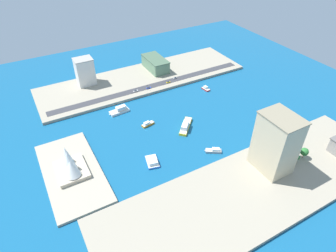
{
  "coord_description": "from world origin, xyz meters",
  "views": [
    {
      "loc": [
        -186.03,
        123.27,
        165.79
      ],
      "look_at": [
        -2.7,
        21.21,
        4.3
      ],
      "focal_mm": 31.26,
      "sensor_mm": 36.0,
      "label": 1
    }
  ],
  "objects_px": {
    "traffic_light_waterfront": "(147,87)",
    "opera_landmark": "(70,165)",
    "yacht_sleek_gray": "(214,151)",
    "hotel_broad_white": "(85,71)",
    "ferry_yellow_fast": "(186,126)",
    "ferry_white_commuter": "(120,110)",
    "water_taxi_orange": "(148,124)",
    "sedan_silver": "(175,78)",
    "terminal_long_green": "(155,64)",
    "ferry_green_doubledeck": "(279,118)",
    "tugboat_red": "(206,89)",
    "office_block_beige": "(276,143)",
    "van_white": "(136,91)",
    "catamaran_blue": "(152,162)",
    "hatchback_blue": "(149,88)",
    "taxi_yellow_cab": "(168,82)"
  },
  "relations": [
    {
      "from": "ferry_yellow_fast",
      "to": "hatchback_blue",
      "type": "bearing_deg",
      "value": 0.14
    },
    {
      "from": "ferry_white_commuter",
      "to": "tugboat_red",
      "type": "bearing_deg",
      "value": -93.11
    },
    {
      "from": "office_block_beige",
      "to": "hotel_broad_white",
      "type": "distance_m",
      "value": 213.89
    },
    {
      "from": "ferry_green_doubledeck",
      "to": "opera_landmark",
      "type": "relative_size",
      "value": 0.78
    },
    {
      "from": "ferry_yellow_fast",
      "to": "ferry_white_commuter",
      "type": "height_order",
      "value": "ferry_yellow_fast"
    },
    {
      "from": "taxi_yellow_cab",
      "to": "van_white",
      "type": "xyz_separation_m",
      "value": [
        0.31,
        40.2,
        -0.06
      ]
    },
    {
      "from": "water_taxi_orange",
      "to": "yacht_sleek_gray",
      "type": "xyz_separation_m",
      "value": [
        -59.73,
        -31.81,
        -0.01
      ]
    },
    {
      "from": "hotel_broad_white",
      "to": "van_white",
      "type": "height_order",
      "value": "hotel_broad_white"
    },
    {
      "from": "hatchback_blue",
      "to": "traffic_light_waterfront",
      "type": "bearing_deg",
      "value": 128.83
    },
    {
      "from": "taxi_yellow_cab",
      "to": "sedan_silver",
      "type": "xyz_separation_m",
      "value": [
        4.9,
        -11.78,
        -0.1
      ]
    },
    {
      "from": "tugboat_red",
      "to": "ferry_green_doubledeck",
      "type": "distance_m",
      "value": 85.05
    },
    {
      "from": "yacht_sleek_gray",
      "to": "sedan_silver",
      "type": "xyz_separation_m",
      "value": [
        121.04,
        -33.25,
        2.23
      ]
    },
    {
      "from": "ferry_green_doubledeck",
      "to": "taxi_yellow_cab",
      "type": "height_order",
      "value": "ferry_green_doubledeck"
    },
    {
      "from": "traffic_light_waterfront",
      "to": "ferry_white_commuter",
      "type": "bearing_deg",
      "value": 117.36
    },
    {
      "from": "traffic_light_waterfront",
      "to": "office_block_beige",
      "type": "bearing_deg",
      "value": -167.94
    },
    {
      "from": "ferry_white_commuter",
      "to": "opera_landmark",
      "type": "height_order",
      "value": "opera_landmark"
    },
    {
      "from": "traffic_light_waterfront",
      "to": "opera_landmark",
      "type": "height_order",
      "value": "opera_landmark"
    },
    {
      "from": "ferry_white_commuter",
      "to": "opera_landmark",
      "type": "bearing_deg",
      "value": 133.67
    },
    {
      "from": "van_white",
      "to": "opera_landmark",
      "type": "distance_m",
      "value": 123.34
    },
    {
      "from": "yacht_sleek_gray",
      "to": "traffic_light_waterfront",
      "type": "xyz_separation_m",
      "value": [
        113.35,
        6.34,
        5.7
      ]
    },
    {
      "from": "ferry_yellow_fast",
      "to": "ferry_white_commuter",
      "type": "xyz_separation_m",
      "value": [
        53.36,
        43.44,
        -0.12
      ]
    },
    {
      "from": "catamaran_blue",
      "to": "ferry_white_commuter",
      "type": "bearing_deg",
      "value": -2.69
    },
    {
      "from": "tugboat_red",
      "to": "water_taxi_orange",
      "type": "bearing_deg",
      "value": 107.89
    },
    {
      "from": "tugboat_red",
      "to": "yacht_sleek_gray",
      "type": "height_order",
      "value": "tugboat_red"
    },
    {
      "from": "catamaran_blue",
      "to": "traffic_light_waterfront",
      "type": "bearing_deg",
      "value": -23.73
    },
    {
      "from": "van_white",
      "to": "water_taxi_orange",
      "type": "bearing_deg",
      "value": 167.02
    },
    {
      "from": "tugboat_red",
      "to": "hotel_broad_white",
      "type": "xyz_separation_m",
      "value": [
        72.3,
        112.15,
        16.42
      ]
    },
    {
      "from": "ferry_yellow_fast",
      "to": "taxi_yellow_cab",
      "type": "height_order",
      "value": "ferry_yellow_fast"
    },
    {
      "from": "ferry_yellow_fast",
      "to": "hotel_broad_white",
      "type": "height_order",
      "value": "hotel_broad_white"
    },
    {
      "from": "opera_landmark",
      "to": "ferry_green_doubledeck",
      "type": "bearing_deg",
      "value": -97.75
    },
    {
      "from": "water_taxi_orange",
      "to": "catamaran_blue",
      "type": "height_order",
      "value": "catamaran_blue"
    },
    {
      "from": "ferry_white_commuter",
      "to": "hatchback_blue",
      "type": "xyz_separation_m",
      "value": [
        23.21,
        -43.25,
        1.48
      ]
    },
    {
      "from": "traffic_light_waterfront",
      "to": "sedan_silver",
      "type": "bearing_deg",
      "value": -79.0
    },
    {
      "from": "office_block_beige",
      "to": "hatchback_blue",
      "type": "bearing_deg",
      "value": 10.84
    },
    {
      "from": "water_taxi_orange",
      "to": "terminal_long_green",
      "type": "bearing_deg",
      "value": -30.93
    },
    {
      "from": "taxi_yellow_cab",
      "to": "terminal_long_green",
      "type": "bearing_deg",
      "value": -4.57
    },
    {
      "from": "water_taxi_orange",
      "to": "sedan_silver",
      "type": "bearing_deg",
      "value": -46.7
    },
    {
      "from": "ferry_white_commuter",
      "to": "water_taxi_orange",
      "type": "bearing_deg",
      "value": -155.55
    },
    {
      "from": "ferry_yellow_fast",
      "to": "water_taxi_orange",
      "type": "relative_size",
      "value": 1.74
    },
    {
      "from": "ferry_white_commuter",
      "to": "ferry_green_doubledeck",
      "type": "xyz_separation_m",
      "value": [
        -85.59,
        -127.94,
        -0.03
      ]
    },
    {
      "from": "ferry_white_commuter",
      "to": "sedan_silver",
      "type": "bearing_deg",
      "value": -70.33
    },
    {
      "from": "yacht_sleek_gray",
      "to": "office_block_beige",
      "type": "relative_size",
      "value": 0.29
    },
    {
      "from": "water_taxi_orange",
      "to": "ferry_green_doubledeck",
      "type": "xyz_separation_m",
      "value": [
        -52.85,
        -113.05,
        0.72
      ]
    },
    {
      "from": "water_taxi_orange",
      "to": "hotel_broad_white",
      "type": "height_order",
      "value": "hotel_broad_white"
    },
    {
      "from": "terminal_long_green",
      "to": "traffic_light_waterfront",
      "type": "relative_size",
      "value": 6.08
    },
    {
      "from": "yacht_sleek_gray",
      "to": "hotel_broad_white",
      "type": "relative_size",
      "value": 0.46
    },
    {
      "from": "terminal_long_green",
      "to": "office_block_beige",
      "type": "xyz_separation_m",
      "value": [
        -190.36,
        -1.26,
        16.42
      ]
    },
    {
      "from": "terminal_long_green",
      "to": "traffic_light_waterfront",
      "type": "bearing_deg",
      "value": 142.6
    },
    {
      "from": "terminal_long_green",
      "to": "sedan_silver",
      "type": "bearing_deg",
      "value": -164.92
    },
    {
      "from": "catamaran_blue",
      "to": "hatchback_blue",
      "type": "xyz_separation_m",
      "value": [
        102.59,
        -46.98,
        2.12
      ]
    }
  ]
}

